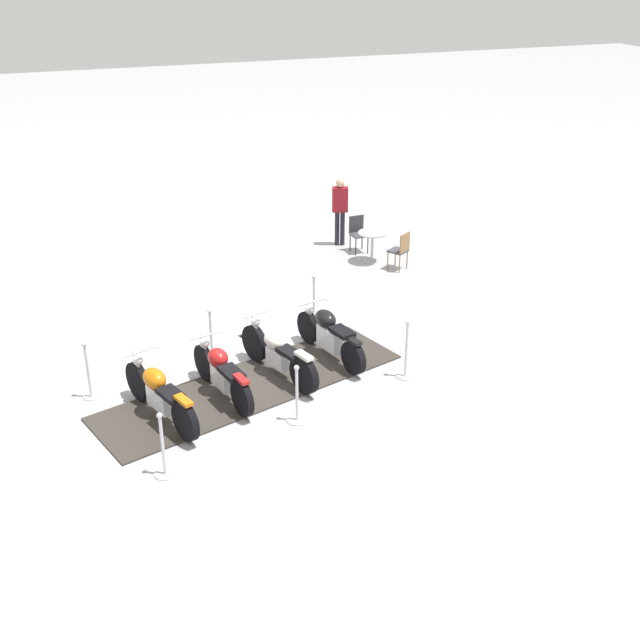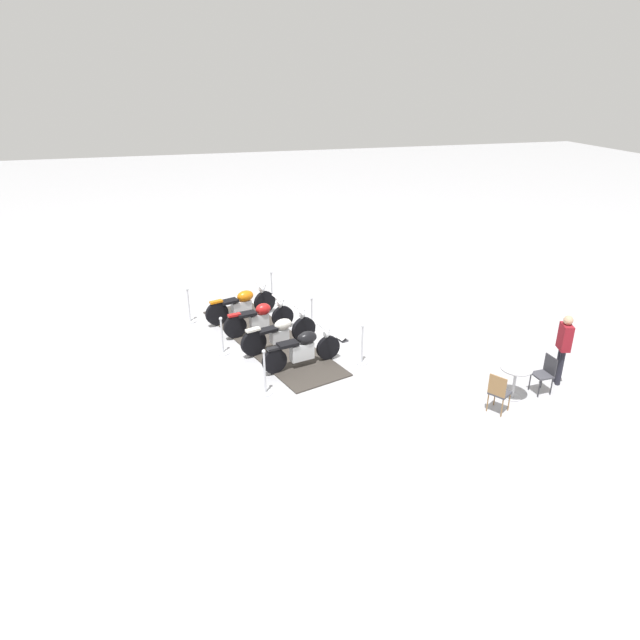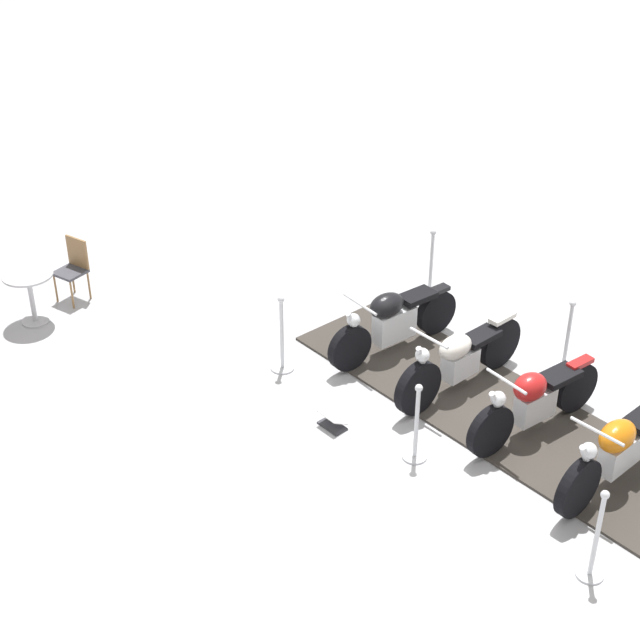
# 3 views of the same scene
# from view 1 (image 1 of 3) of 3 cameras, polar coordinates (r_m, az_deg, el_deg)

# --- Properties ---
(ground_plane) EXTENTS (80.00, 80.00, 0.00)m
(ground_plane) POSITION_cam_1_polar(r_m,az_deg,el_deg) (14.41, -4.90, -4.79)
(ground_plane) COLOR #B2B2B7
(display_platform) EXTENTS (3.28, 5.99, 0.03)m
(display_platform) POSITION_cam_1_polar(r_m,az_deg,el_deg) (14.40, -4.91, -4.73)
(display_platform) COLOR #38332D
(display_platform) RESTS_ON ground_plane
(motorcycle_black) EXTENTS (2.14, 0.78, 0.94)m
(motorcycle_black) POSITION_cam_1_polar(r_m,az_deg,el_deg) (15.08, 0.65, -1.00)
(motorcycle_black) COLOR black
(motorcycle_black) RESTS_ON display_platform
(motorcycle_cream) EXTENTS (2.18, 0.90, 1.03)m
(motorcycle_cream) POSITION_cam_1_polar(r_m,az_deg,el_deg) (14.47, -3.05, -2.38)
(motorcycle_cream) COLOR black
(motorcycle_cream) RESTS_ON display_platform
(motorcycle_maroon) EXTENTS (2.10, 0.72, 0.97)m
(motorcycle_maroon) POSITION_cam_1_polar(r_m,az_deg,el_deg) (13.93, -7.09, -3.72)
(motorcycle_maroon) COLOR black
(motorcycle_maroon) RESTS_ON display_platform
(motorcycle_copper) EXTENTS (2.21, 0.95, 1.01)m
(motorcycle_copper) POSITION_cam_1_polar(r_m,az_deg,el_deg) (13.46, -11.47, -5.14)
(motorcycle_copper) COLOR black
(motorcycle_copper) RESTS_ON display_platform
(stanchion_left_mid) EXTENTS (0.35, 0.35, 1.06)m
(stanchion_left_mid) POSITION_cam_1_polar(r_m,az_deg,el_deg) (13.25, -1.66, -6.08)
(stanchion_left_mid) COLOR silver
(stanchion_left_mid) RESTS_ON ground_plane
(stanchion_right_front) EXTENTS (0.32, 0.32, 1.10)m
(stanchion_right_front) POSITION_cam_1_polar(r_m,az_deg,el_deg) (16.49, -0.44, 0.89)
(stanchion_right_front) COLOR silver
(stanchion_right_front) RESTS_ON ground_plane
(stanchion_left_front) EXTENTS (0.33, 0.33, 1.16)m
(stanchion_left_front) POSITION_cam_1_polar(r_m,az_deg,el_deg) (14.58, 6.18, -2.78)
(stanchion_left_front) COLOR silver
(stanchion_left_front) RESTS_ON ground_plane
(stanchion_right_mid) EXTENTS (0.29, 0.29, 1.03)m
(stanchion_right_mid) POSITION_cam_1_polar(r_m,az_deg,el_deg) (15.30, -7.79, -1.47)
(stanchion_right_mid) COLOR silver
(stanchion_right_mid) RESTS_ON ground_plane
(stanchion_right_rear) EXTENTS (0.28, 0.28, 1.10)m
(stanchion_right_rear) POSITION_cam_1_polar(r_m,az_deg,el_deg) (14.41, -16.25, -3.99)
(stanchion_right_rear) COLOR silver
(stanchion_right_rear) RESTS_ON ground_plane
(stanchion_left_rear) EXTENTS (0.34, 0.34, 1.10)m
(stanchion_left_rear) POSITION_cam_1_polar(r_m,az_deg,el_deg) (12.22, -11.15, -9.52)
(stanchion_left_rear) COLOR silver
(stanchion_left_rear) RESTS_ON ground_plane
(info_placard) EXTENTS (0.31, 0.40, 0.21)m
(info_placard) POSITION_cam_1_polar(r_m,az_deg,el_deg) (16.17, -5.10, -0.93)
(info_placard) COLOR #333338
(info_placard) RESTS_ON ground_plane
(cafe_table) EXTENTS (0.71, 0.71, 0.78)m
(cafe_table) POSITION_cam_1_polar(r_m,az_deg,el_deg) (19.69, 3.77, 5.75)
(cafe_table) COLOR #B7B7BC
(cafe_table) RESTS_ON ground_plane
(cafe_chair_near_table) EXTENTS (0.42, 0.42, 0.92)m
(cafe_chair_near_table) POSITION_cam_1_polar(r_m,az_deg,el_deg) (20.40, 2.74, 6.36)
(cafe_chair_near_table) COLOR #2D2D33
(cafe_chair_near_table) RESTS_ON ground_plane
(cafe_chair_across_table) EXTENTS (0.55, 0.55, 0.95)m
(cafe_chair_across_table) POSITION_cam_1_polar(r_m,az_deg,el_deg) (19.28, 5.80, 5.11)
(cafe_chair_across_table) COLOR olive
(cafe_chair_across_table) RESTS_ON ground_plane
(bystander_person) EXTENTS (0.33, 0.45, 1.77)m
(bystander_person) POSITION_cam_1_polar(r_m,az_deg,el_deg) (20.66, 1.45, 8.19)
(bystander_person) COLOR #23232D
(bystander_person) RESTS_ON ground_plane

